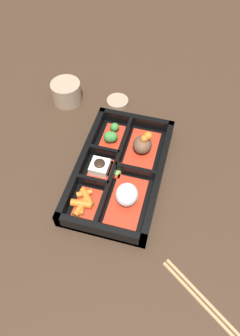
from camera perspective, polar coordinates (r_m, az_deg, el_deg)
ground_plane at (r=0.76m, az=0.00°, el=-1.11°), size 3.00×3.00×0.00m
bento_base at (r=0.75m, az=0.00°, el=-0.89°), size 0.32×0.19×0.01m
bento_rim at (r=0.74m, az=-0.22°, el=-0.23°), size 0.32×0.19×0.04m
bowl_stew at (r=0.77m, az=3.96°, el=3.89°), size 0.13×0.07×0.06m
bowl_rice at (r=0.69m, az=1.18°, el=-5.00°), size 0.13×0.07×0.06m
bowl_greens at (r=0.80m, az=-1.46°, el=5.61°), size 0.09×0.05×0.03m
bowl_tofu at (r=0.74m, az=-3.54°, el=0.12°), size 0.07×0.05×0.03m
bowl_carrots at (r=0.70m, az=-6.19°, el=-5.93°), size 0.08×0.06×0.02m
bowl_pickles at (r=0.75m, az=-0.79°, el=-0.56°), size 0.04×0.03×0.01m
tea_cup at (r=0.91m, az=-9.33°, el=12.97°), size 0.08×0.08×0.06m
chopsticks at (r=0.65m, az=15.98°, el=-22.84°), size 0.15×0.21×0.01m
sauce_dish at (r=0.91m, az=-0.43°, el=11.50°), size 0.06×0.06×0.01m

